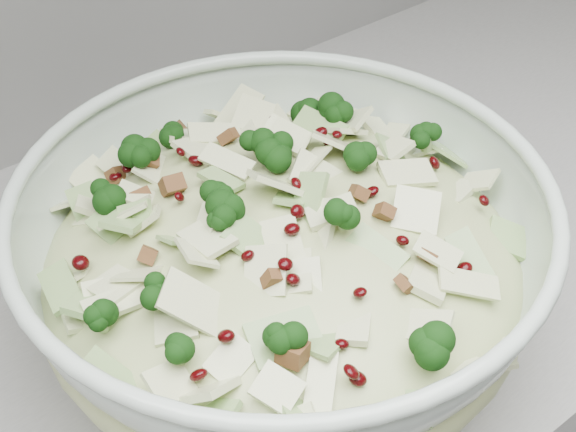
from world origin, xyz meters
name	(u,v)px	position (x,y,z in m)	size (l,w,h in m)	color
counter	(521,317)	(0.00, 1.70, 0.45)	(3.60, 0.60, 0.90)	#A8A7A3
mixing_bowl	(283,266)	(-0.56, 1.60, 0.98)	(0.44, 0.44, 0.16)	silver
salad	(282,241)	(-0.56, 1.60, 1.01)	(0.42, 0.42, 0.16)	#BABE82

